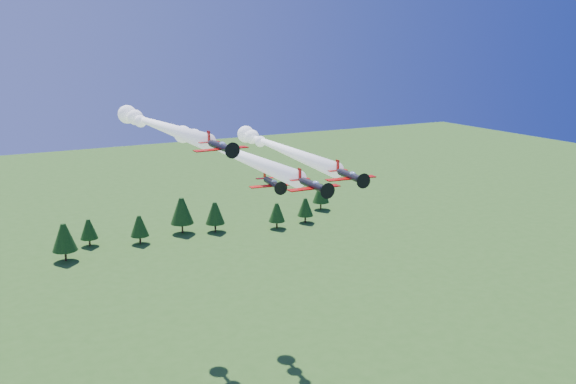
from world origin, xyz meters
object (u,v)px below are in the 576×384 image
plane_lead (223,149)px  plane_left (156,124)px  plane_right (277,147)px  plane_slot (272,183)px

plane_lead → plane_left: size_ratio=1.22×
plane_right → plane_left: bearing=179.1°
plane_left → plane_slot: size_ratio=6.09×
plane_lead → plane_slot: (0.19, -19.72, -2.60)m
plane_lead → plane_left: 12.61m
plane_right → plane_slot: plane_right is taller
plane_lead → plane_slot: bearing=-88.2°
plane_lead → plane_right: bearing=8.9°
plane_lead → plane_left: bearing=160.7°
plane_slot → plane_right: bearing=68.3°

